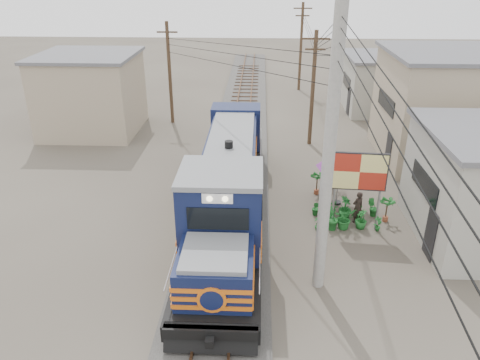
{
  "coord_description": "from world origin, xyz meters",
  "views": [
    {
      "loc": [
        1.3,
        -14.28,
        10.53
      ],
      "look_at": [
        0.52,
        3.56,
        2.2
      ],
      "focal_mm": 35.0,
      "sensor_mm": 36.0,
      "label": 1
    }
  ],
  "objects_px": {
    "billboard": "(359,174)",
    "market_umbrella": "(340,162)",
    "locomotive": "(228,187)",
    "vendor": "(358,207)"
  },
  "relations": [
    {
      "from": "market_umbrella",
      "to": "vendor",
      "type": "xyz_separation_m",
      "value": [
        0.64,
        -1.74,
        -1.41
      ]
    },
    {
      "from": "locomotive",
      "to": "vendor",
      "type": "bearing_deg",
      "value": 2.25
    },
    {
      "from": "locomotive",
      "to": "vendor",
      "type": "relative_size",
      "value": 10.8
    },
    {
      "from": "billboard",
      "to": "market_umbrella",
      "type": "distance_m",
      "value": 2.38
    },
    {
      "from": "locomotive",
      "to": "billboard",
      "type": "bearing_deg",
      "value": -3.5
    },
    {
      "from": "locomotive",
      "to": "billboard",
      "type": "height_order",
      "value": "locomotive"
    },
    {
      "from": "locomotive",
      "to": "vendor",
      "type": "distance_m",
      "value": 5.78
    },
    {
      "from": "market_umbrella",
      "to": "vendor",
      "type": "relative_size",
      "value": 1.78
    },
    {
      "from": "locomotive",
      "to": "market_umbrella",
      "type": "height_order",
      "value": "locomotive"
    },
    {
      "from": "billboard",
      "to": "vendor",
      "type": "relative_size",
      "value": 2.39
    }
  ]
}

